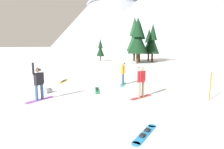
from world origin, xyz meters
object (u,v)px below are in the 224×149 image
Objects in this scene: pine_tree_tall at (134,37)px; pine_tree_young at (138,38)px; loose_snowboard_near_left at (97,90)px; snowboarder_background at (123,73)px; pine_tree_broad at (149,43)px; snowboarder_midground at (141,81)px; pine_tree_twin at (153,41)px; pine_tree_slender at (100,49)px; trail_marker_pole at (210,86)px; pine_tree_leaning at (140,40)px; snowboarder_foreground at (39,83)px; loose_snowboard_far_spare at (145,134)px; loose_snowboard_near_right at (63,81)px; backpack_grey at (48,91)px.

pine_tree_tall is 5.12m from pine_tree_young.
pine_tree_tall is at bearing 105.89° from loose_snowboard_near_left.
pine_tree_broad reaches higher than snowboarder_background.
snowboarder_midground is 0.24× the size of pine_tree_young.
snowboarder_background is 20.55m from pine_tree_twin.
trail_marker_pole is at bearing -45.43° from pine_tree_slender.
pine_tree_young is at bearing 121.25° from trail_marker_pole.
pine_tree_twin is at bearing 71.85° from pine_tree_young.
pine_tree_tall is at bearing -138.71° from pine_tree_broad.
pine_tree_broad is at bearing 120.28° from pine_tree_twin.
snowboarder_foreground is at bearing -82.43° from pine_tree_leaning.
loose_snowboard_far_spare is at bearing -42.57° from loose_snowboard_near_left.
snowboarder_midground reaches higher than snowboarder_background.
snowboarder_foreground is 24.49m from pine_tree_leaning.
pine_tree_tall reaches higher than pine_tree_slender.
trail_marker_pole is at bearing 71.11° from loose_snowboard_far_spare.
pine_tree_twin is at bearing -8.15° from pine_tree_tall.
pine_tree_young is (-0.17, 17.25, 4.02)m from loose_snowboard_near_right.
pine_tree_young is at bearing 102.86° from loose_snowboard_near_left.
pine_tree_twin is (-7.45, 26.70, 3.63)m from loose_snowboard_far_spare.
pine_tree_slender is at bearing 126.34° from snowboarder_background.
loose_snowboard_far_spare is at bearing -108.89° from trail_marker_pole.
snowboarder_foreground is 0.48× the size of pine_tree_slender.
pine_tree_young is at bearing -88.91° from pine_tree_broad.
snowboarder_foreground is at bearing 170.61° from loose_snowboard_far_spare.
loose_snowboard_near_left is at bearing -170.16° from trail_marker_pole.
loose_snowboard_far_spare is (1.55, -4.02, -0.91)m from snowboarder_midground.
snowboarder_background is 0.28× the size of pine_tree_broad.
loose_snowboard_near_left is at bearing -58.59° from pine_tree_slender.
snowboarder_background reaches higher than backpack_grey.
pine_tree_tall reaches higher than pine_tree_leaning.
pine_tree_leaning is at bearing 110.34° from loose_snowboard_far_spare.
loose_snowboard_near_right is (-4.70, -1.22, -0.87)m from snowboarder_background.
snowboarder_background is 0.40× the size of pine_tree_slender.
pine_tree_twin reaches higher than loose_snowboard_near_left.
pine_tree_young reaches higher than pine_tree_leaning.
snowboarder_background reaches higher than loose_snowboard_near_right.
pine_tree_leaning is at bearing 96.01° from backpack_grey.
snowboarder_foreground is 3.64m from loose_snowboard_near_left.
backpack_grey is 0.07× the size of pine_tree_young.
pine_tree_slender is at bearing 134.57° from trail_marker_pole.
pine_tree_broad is (-4.35, 25.00, 3.31)m from loose_snowboard_near_left.
pine_tree_young is at bearing 111.13° from snowboarder_midground.
loose_snowboard_far_spare is 24.65m from pine_tree_young.
pine_tree_leaning is (-2.40, 22.82, 3.70)m from backpack_grey.
pine_tree_tall is (-4.19, 24.92, 4.38)m from backpack_grey.
loose_snowboard_near_left is 0.40× the size of pine_tree_slender.
pine_tree_leaning is at bearing 102.62° from pine_tree_young.
pine_tree_young is (-1.32, -4.01, 0.38)m from pine_tree_twin.
trail_marker_pole is (3.35, 1.25, -0.18)m from snowboarder_midground.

